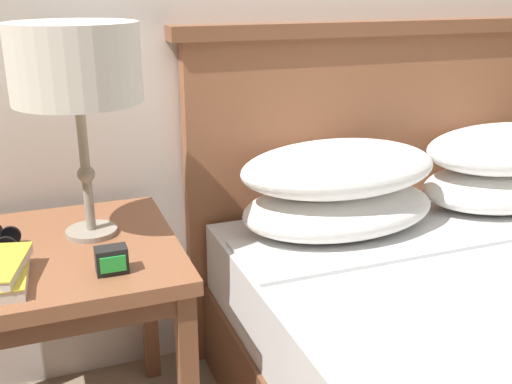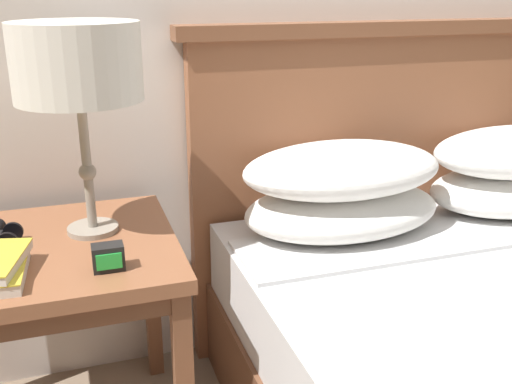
{
  "view_description": "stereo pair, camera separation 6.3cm",
  "coord_description": "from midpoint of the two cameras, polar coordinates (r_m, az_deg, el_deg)",
  "views": [
    {
      "loc": [
        -0.62,
        -0.74,
        1.21
      ],
      "look_at": [
        -0.11,
        0.63,
        0.7
      ],
      "focal_mm": 42.0,
      "sensor_mm": 36.0,
      "label": 1
    },
    {
      "loc": [
        -0.56,
        -0.76,
        1.21
      ],
      "look_at": [
        -0.11,
        0.63,
        0.7
      ],
      "focal_mm": 42.0,
      "sensor_mm": 36.0,
      "label": 2
    }
  ],
  "objects": [
    {
      "name": "alarm_clock",
      "position": [
        1.38,
        -12.62,
        -6.11
      ],
      "size": [
        0.07,
        0.05,
        0.06
      ],
      "color": "black",
      "rests_on": "nightstand"
    },
    {
      "name": "nightstand",
      "position": [
        1.58,
        -17.07,
        -7.47
      ],
      "size": [
        0.58,
        0.58,
        0.6
      ],
      "color": "brown",
      "rests_on": "ground_plane"
    },
    {
      "name": "table_lamp",
      "position": [
        1.5,
        -15.5,
        11.5
      ],
      "size": [
        0.31,
        0.31,
        0.53
      ],
      "color": "gray",
      "rests_on": "nightstand"
    }
  ]
}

